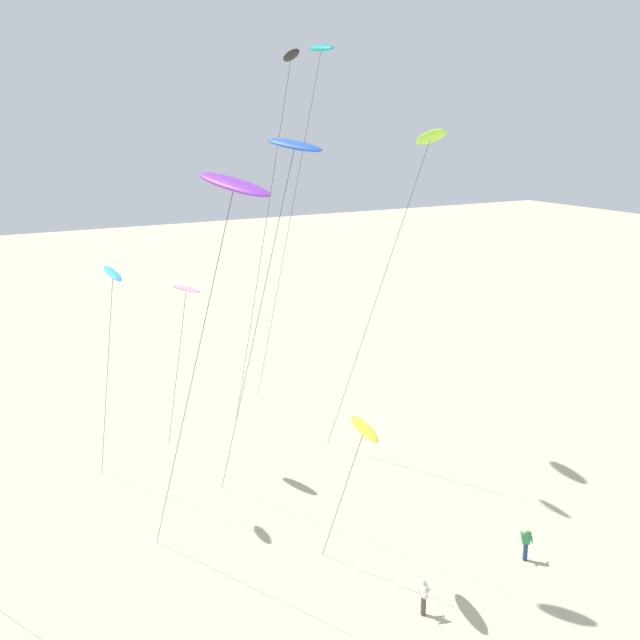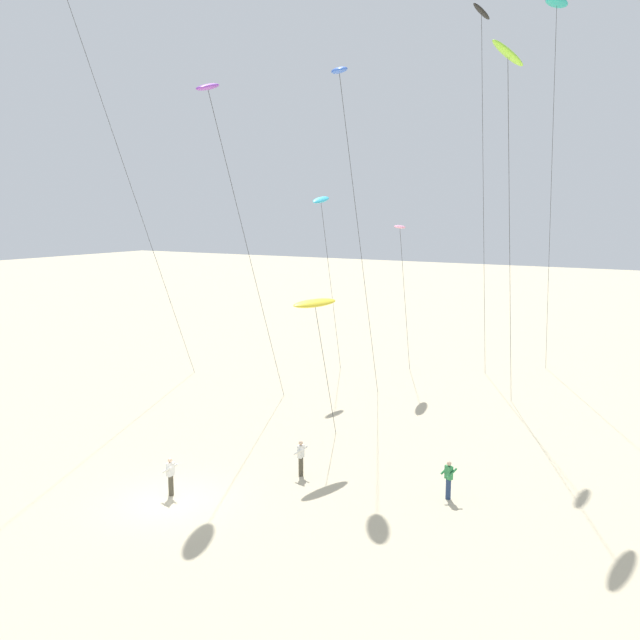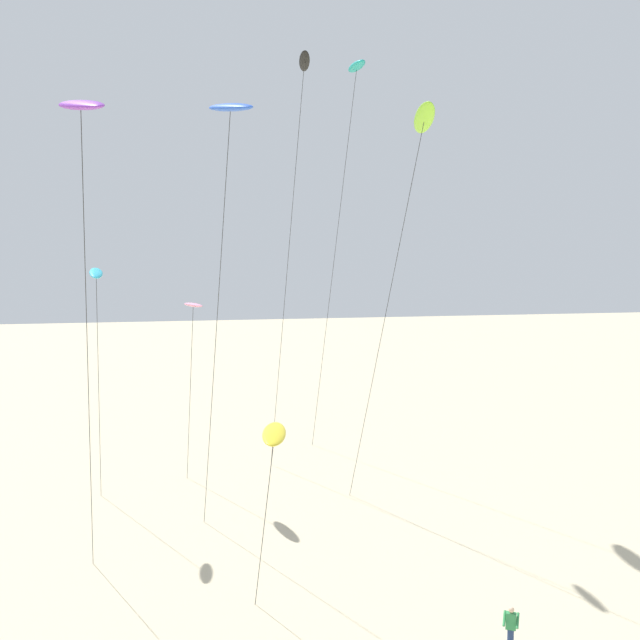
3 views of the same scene
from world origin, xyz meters
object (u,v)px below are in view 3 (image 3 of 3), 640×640
at_px(kite_pink, 193,306).
at_px(kite_black, 303,74).
at_px(kite_cyan, 96,276).
at_px(kite_flyer_middle, 511,629).
at_px(kite_yellow, 274,434).
at_px(kite_teal, 356,69).
at_px(kite_blue, 230,112).
at_px(kite_lime, 423,122).
at_px(kite_purple, 81,109).

height_order(kite_pink, kite_black, kite_black).
relative_size(kite_cyan, kite_flyer_middle, 7.87).
bearing_deg(kite_yellow, kite_cyan, 118.96).
height_order(kite_cyan, kite_black, kite_black).
relative_size(kite_teal, kite_blue, 1.26).
bearing_deg(kite_teal, kite_pink, -172.95).
relative_size(kite_lime, kite_flyer_middle, 12.05).
height_order(kite_purple, kite_black, kite_black).
bearing_deg(kite_purple, kite_lime, 25.72).
bearing_deg(kite_teal, kite_purple, -127.15).
xyz_separation_m(kite_teal, kite_cyan, (-14.29, -3.87, -11.70)).
height_order(kite_yellow, kite_cyan, kite_cyan).
height_order(kite_teal, kite_cyan, kite_teal).
distance_m(kite_black, kite_flyer_middle, 27.60).
relative_size(kite_teal, kite_lime, 1.24).
bearing_deg(kite_flyer_middle, kite_blue, 143.70).
xyz_separation_m(kite_yellow, kite_blue, (-1.04, 4.32, 11.57)).
bearing_deg(kite_cyan, kite_black, 4.44).
bearing_deg(kite_yellow, kite_teal, 66.81).
distance_m(kite_blue, kite_cyan, 12.33).
bearing_deg(kite_blue, kite_yellow, -76.46).
xyz_separation_m(kite_purple, kite_cyan, (-1.23, 13.36, -5.40)).
xyz_separation_m(kite_pink, kite_teal, (9.53, 1.18, 13.50)).
bearing_deg(kite_lime, kite_purple, -154.28).
xyz_separation_m(kite_yellow, kite_flyer_middle, (7.81, -2.18, -6.63)).
xyz_separation_m(kite_purple, kite_lime, (13.23, 6.37, 1.32)).
relative_size(kite_yellow, kite_flyer_middle, 4.67).
relative_size(kite_yellow, kite_lime, 0.39).
height_order(kite_pink, kite_blue, kite_blue).
xyz_separation_m(kite_teal, kite_flyer_middle, (0.64, -18.91, -23.41)).
distance_m(kite_cyan, kite_flyer_middle, 24.21).
distance_m(kite_purple, kite_cyan, 14.47).
relative_size(kite_teal, kite_black, 1.03).
relative_size(kite_pink, kite_black, 0.46).
relative_size(kite_teal, kite_cyan, 1.89).
xyz_separation_m(kite_lime, kite_flyer_middle, (0.47, -8.05, -18.43)).
height_order(kite_cyan, kite_flyer_middle, kite_cyan).
relative_size(kite_yellow, kite_cyan, 0.59).
relative_size(kite_purple, kite_lime, 0.93).
bearing_deg(kite_teal, kite_blue, -123.48).
xyz_separation_m(kite_yellow, kite_cyan, (-7.12, 12.86, 5.08)).
relative_size(kite_purple, kite_blue, 0.95).
bearing_deg(kite_teal, kite_black, -140.23).
distance_m(kite_purple, kite_lime, 14.74).
height_order(kite_pink, kite_purple, kite_purple).
xyz_separation_m(kite_blue, kite_flyer_middle, (8.85, -6.50, -18.20)).
relative_size(kite_pink, kite_cyan, 0.84).
distance_m(kite_teal, kite_lime, 11.96).
bearing_deg(kite_blue, kite_teal, 56.52).
relative_size(kite_purple, kite_cyan, 1.42).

